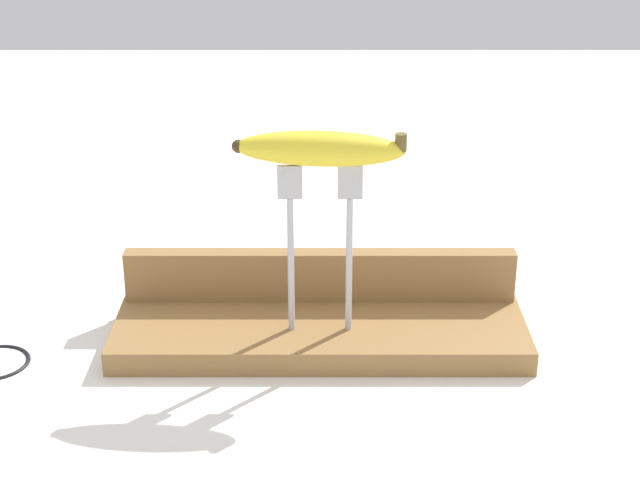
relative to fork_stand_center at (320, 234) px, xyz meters
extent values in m
plane|color=silver|center=(0.00, 0.01, -0.14)|extent=(3.00, 3.00, 0.00)
cube|color=olive|center=(0.00, 0.01, -0.13)|extent=(0.46, 0.14, 0.03)
cube|color=olive|center=(0.00, 0.07, -0.08)|extent=(0.45, 0.02, 0.06)
cylinder|color=#B2B2B7|center=(-0.03, 0.00, -0.04)|extent=(0.01, 0.01, 0.15)
cube|color=#B2B2B7|center=(-0.03, 0.00, 0.06)|extent=(0.03, 0.01, 0.04)
cylinder|color=#B2B2B7|center=(0.03, 0.00, -0.04)|extent=(0.01, 0.01, 0.15)
cube|color=#B2B2B7|center=(0.03, 0.00, 0.06)|extent=(0.03, 0.01, 0.04)
ellipsoid|color=yellow|center=(0.00, 0.00, 0.09)|extent=(0.18, 0.05, 0.04)
cylinder|color=brown|center=(0.08, -0.01, 0.10)|extent=(0.01, 0.01, 0.02)
sphere|color=#3F2D19|center=(-0.08, 0.01, 0.09)|extent=(0.01, 0.01, 0.01)
camera|label=1|loc=(0.00, -0.95, 0.41)|focal=55.26mm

